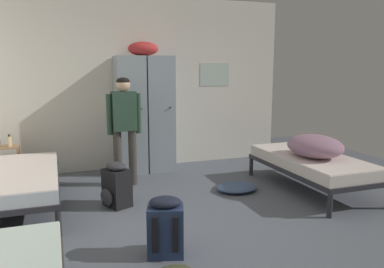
% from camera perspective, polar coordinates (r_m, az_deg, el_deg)
% --- Properties ---
extents(ground_plane, '(8.52, 8.52, 0.00)m').
position_cam_1_polar(ground_plane, '(4.26, 1.24, -13.29)').
color(ground_plane, '#565B66').
extents(room_backdrop, '(4.94, 5.39, 2.82)m').
position_cam_1_polar(room_backdrop, '(4.96, -18.16, 6.31)').
color(room_backdrop, silver).
rests_on(room_backdrop, ground_plane).
extents(locker_bank, '(0.90, 0.55, 2.07)m').
position_cam_1_polar(locker_bank, '(6.23, -7.06, 3.30)').
color(locker_bank, '#8C99A3').
rests_on(locker_bank, ground_plane).
extents(shelf_unit, '(0.38, 0.30, 0.57)m').
position_cam_1_polar(shelf_unit, '(6.11, -25.86, -3.69)').
color(shelf_unit, '#99704C').
rests_on(shelf_unit, ground_plane).
extents(bed_left_rear, '(0.90, 1.90, 0.49)m').
position_cam_1_polar(bed_left_rear, '(4.97, -24.36, -6.13)').
color(bed_left_rear, '#28282D').
rests_on(bed_left_rear, ground_plane).
extents(bed_right, '(0.90, 1.90, 0.49)m').
position_cam_1_polar(bed_right, '(5.52, 17.25, -4.13)').
color(bed_right, '#28282D').
rests_on(bed_right, ground_plane).
extents(bedding_heap, '(0.67, 0.83, 0.30)m').
position_cam_1_polar(bedding_heap, '(5.38, 17.77, -1.70)').
color(bedding_heap, gray).
rests_on(bedding_heap, bed_right).
extents(person_traveler, '(0.49, 0.20, 1.54)m').
position_cam_1_polar(person_traveler, '(5.47, -10.02, 1.87)').
color(person_traveler, '#3D3833').
rests_on(person_traveler, ground_plane).
extents(lotion_bottle, '(0.06, 0.06, 0.17)m').
position_cam_1_polar(lotion_bottle, '(6.01, -25.45, -0.95)').
color(lotion_bottle, beige).
rests_on(lotion_bottle, shelf_unit).
extents(backpack_navy, '(0.38, 0.39, 0.55)m').
position_cam_1_polar(backpack_navy, '(3.55, -3.94, -13.63)').
color(backpack_navy, navy).
rests_on(backpack_navy, ground_plane).
extents(backpack_black, '(0.40, 0.39, 0.55)m').
position_cam_1_polar(backpack_black, '(4.78, -11.19, -7.52)').
color(backpack_black, black).
rests_on(backpack_black, ground_plane).
extents(clothes_pile_denim, '(0.57, 0.45, 0.10)m').
position_cam_1_polar(clothes_pile_denim, '(5.35, 6.67, -7.85)').
color(clothes_pile_denim, '#42567A').
rests_on(clothes_pile_denim, ground_plane).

